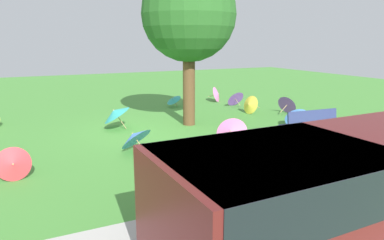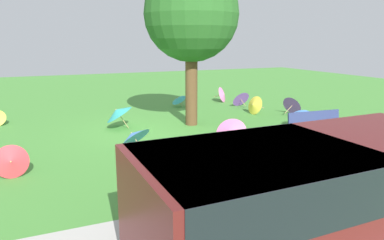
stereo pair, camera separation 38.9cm
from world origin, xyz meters
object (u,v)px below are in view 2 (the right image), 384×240
(parasol_purple_2, at_px, (240,98))
(parasol_pink_0, at_px, (223,94))
(parasol_teal_0, at_px, (178,99))
(parasol_pink_2, at_px, (230,132))
(shade_tree, at_px, (191,15))
(parasol_teal_1, at_px, (118,112))
(parasol_blue_1, at_px, (133,136))
(van_dark, at_px, (305,191))
(parasol_purple_1, at_px, (293,105))
(park_bench, at_px, (310,126))
(parasol_red_0, at_px, (11,162))
(parasol_blue_0, at_px, (299,117))
(parasol_yellow_3, at_px, (254,105))

(parasol_purple_2, bearing_deg, parasol_pink_0, -83.61)
(parasol_teal_0, distance_m, parasol_pink_2, 5.95)
(shade_tree, xyz_separation_m, parasol_teal_1, (2.36, -0.41, -2.98))
(parasol_blue_1, bearing_deg, parasol_teal_0, -121.67)
(van_dark, distance_m, parasol_pink_0, 11.87)
(van_dark, distance_m, parasol_teal_1, 7.85)
(shade_tree, relative_size, parasol_teal_1, 4.47)
(parasol_pink_0, relative_size, parasol_purple_1, 0.86)
(parasol_pink_2, bearing_deg, parasol_purple_1, -146.74)
(van_dark, distance_m, park_bench, 5.63)
(parasol_pink_0, bearing_deg, parasol_blue_1, 45.27)
(parasol_red_0, xyz_separation_m, parasol_pink_2, (-5.16, -0.15, 0.05))
(parasol_pink_2, bearing_deg, parasol_blue_0, -164.04)
(van_dark, bearing_deg, parasol_blue_0, -129.41)
(shade_tree, height_order, parasol_blue_1, shade_tree)
(van_dark, bearing_deg, parasol_pink_2, -108.56)
(van_dark, height_order, shade_tree, shade_tree)
(parasol_pink_0, height_order, parasol_purple_2, parasol_pink_0)
(parasol_teal_1, height_order, parasol_pink_2, parasol_teal_1)
(park_bench, relative_size, parasol_purple_2, 2.04)
(parasol_teal_1, xyz_separation_m, parasol_purple_1, (-6.56, 0.36, -0.17))
(parasol_pink_2, bearing_deg, parasol_teal_1, -53.81)
(parasol_teal_1, bearing_deg, parasol_purple_1, 176.88)
(shade_tree, distance_m, parasol_teal_0, 4.54)
(parasol_purple_1, bearing_deg, parasol_pink_2, 33.26)
(parasol_red_0, relative_size, parasol_teal_0, 0.96)
(shade_tree, distance_m, parasol_pink_0, 5.62)
(van_dark, bearing_deg, parasol_yellow_3, -119.06)
(parasol_red_0, bearing_deg, parasol_teal_1, -130.90)
(parasol_teal_0, bearing_deg, parasol_red_0, 45.35)
(park_bench, height_order, parasol_yellow_3, park_bench)
(parasol_teal_1, bearing_deg, parasol_blue_0, 156.36)
(parasol_pink_0, xyz_separation_m, parasol_purple_1, (-1.14, 3.45, 0.01))
(van_dark, distance_m, parasol_red_0, 5.79)
(parasol_pink_0, bearing_deg, parasol_blue_0, 88.30)
(parasol_teal_0, distance_m, parasol_yellow_3, 3.28)
(parasol_purple_1, distance_m, parasol_purple_2, 2.41)
(park_bench, xyz_separation_m, parasol_yellow_3, (-0.68, -3.85, -0.11))
(park_bench, height_order, parasol_teal_0, park_bench)
(parasol_blue_0, xyz_separation_m, parasol_blue_1, (5.39, 0.21, 0.01))
(parasol_yellow_3, distance_m, parasol_pink_2, 4.43)
(shade_tree, bearing_deg, parasol_purple_1, -179.26)
(van_dark, bearing_deg, shade_tree, -102.35)
(parasol_teal_1, bearing_deg, parasol_blue_1, 87.01)
(park_bench, distance_m, parasol_teal_1, 5.80)
(parasol_blue_1, bearing_deg, parasol_teal_1, -92.99)
(parasol_purple_1, relative_size, parasol_purple_2, 1.08)
(shade_tree, height_order, parasol_pink_0, shade_tree)
(van_dark, xyz_separation_m, parasol_purple_2, (-4.82, -9.64, -0.56))
(parasol_teal_1, relative_size, parasol_pink_2, 1.10)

